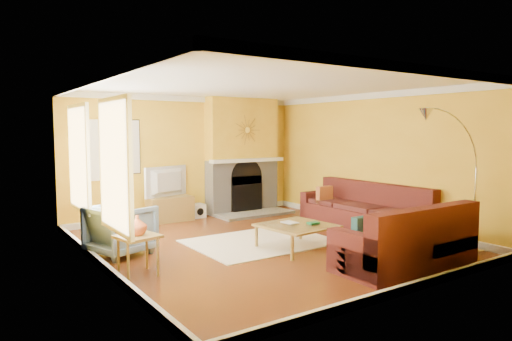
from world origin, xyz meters
TOP-DOWN VIEW (x-y plane):
  - floor at (0.00, 0.00)m, footprint 5.50×6.00m
  - ceiling at (0.00, 0.00)m, footprint 5.50×6.00m
  - wall_back at (0.00, 3.01)m, footprint 5.50×0.02m
  - wall_front at (0.00, -3.01)m, footprint 5.50×0.02m
  - wall_left at (-2.76, 0.00)m, footprint 0.02×6.00m
  - wall_right at (2.76, 0.00)m, footprint 0.02×6.00m
  - baseboard at (0.00, 0.00)m, footprint 5.50×6.00m
  - crown_molding at (0.00, 0.00)m, footprint 5.50×6.00m
  - window_left_near at (-2.72, 1.30)m, footprint 0.06×1.22m
  - window_left_far at (-2.72, -0.60)m, footprint 0.06×1.22m
  - window_back at (-1.90, 2.96)m, footprint 0.82×0.06m
  - wall_art at (-1.25, 2.97)m, footprint 0.34×0.04m
  - fireplace at (1.35, 2.80)m, footprint 1.80×0.40m
  - mantel at (1.35, 2.56)m, footprint 1.92×0.22m
  - hearth at (1.35, 2.25)m, footprint 1.80×0.70m
  - sunburst at (1.35, 2.57)m, footprint 0.70×0.04m
  - rug at (0.01, 0.07)m, footprint 2.40×1.80m
  - sectional_sofa at (1.28, -0.73)m, footprint 2.94×3.94m
  - coffee_table at (0.22, -0.65)m, footprint 1.15×1.15m
  - media_console at (-0.55, 2.68)m, footprint 0.96×0.43m
  - tv at (-0.55, 2.68)m, footprint 1.12×0.50m
  - subwoofer at (0.12, 2.74)m, footprint 0.30×0.30m
  - armchair at (-2.26, 0.66)m, footprint 1.09×1.08m
  - side_table at (-2.40, -0.50)m, footprint 0.60×0.60m
  - vase at (-2.40, -0.50)m, footprint 0.33×0.33m
  - book at (0.06, -0.55)m, footprint 0.21×0.27m
  - arc_lamp at (1.85, -2.36)m, footprint 1.42×0.36m

SIDE VIEW (x-z plane):
  - floor at x=0.00m, z-range -0.02..0.00m
  - rug at x=0.01m, z-range 0.00..0.02m
  - hearth at x=1.35m, z-range 0.00..0.06m
  - baseboard at x=0.00m, z-range 0.00..0.12m
  - subwoofer at x=0.12m, z-range 0.00..0.30m
  - coffee_table at x=0.22m, z-range 0.00..0.42m
  - media_console at x=-0.55m, z-range 0.00..0.53m
  - side_table at x=-2.40m, z-range 0.00..0.55m
  - armchair at x=-2.26m, z-range 0.00..0.79m
  - book at x=0.06m, z-range 0.42..0.44m
  - sectional_sofa at x=1.28m, z-range 0.00..0.90m
  - vase at x=-2.40m, z-range 0.55..0.82m
  - tv at x=-0.55m, z-range 0.53..1.18m
  - arc_lamp at x=1.85m, z-range 0.00..2.24m
  - mantel at x=1.35m, z-range 1.21..1.29m
  - wall_back at x=0.00m, z-range 0.00..2.70m
  - wall_front at x=0.00m, z-range 0.00..2.70m
  - wall_left at x=-2.76m, z-range 0.00..2.70m
  - wall_right at x=2.76m, z-range 0.00..2.70m
  - fireplace at x=1.35m, z-range 0.00..2.70m
  - window_left_near at x=-2.72m, z-range 0.64..2.36m
  - window_left_far at x=-2.72m, z-range 0.64..2.36m
  - window_back at x=-1.90m, z-range 0.94..2.16m
  - wall_art at x=-1.25m, z-range 1.03..2.17m
  - sunburst at x=1.35m, z-range 1.60..2.30m
  - crown_molding at x=0.00m, z-range 2.58..2.70m
  - ceiling at x=0.00m, z-range 2.70..2.72m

